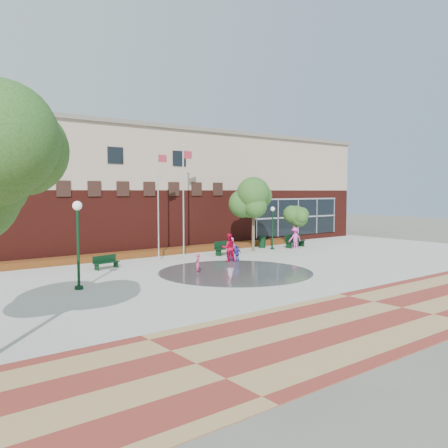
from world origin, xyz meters
TOP-DOWN VIEW (x-y plane):
  - ground at (0.00, 0.00)m, footprint 120.00×120.00m
  - plaza_concrete at (0.00, 4.00)m, footprint 46.00×18.00m
  - paver_band at (0.00, -7.00)m, footprint 46.00×6.00m
  - splash_pad at (0.00, 3.00)m, footprint 8.40×8.40m
  - library_building at (0.00, 17.48)m, footprint 44.40×10.40m
  - flower_bed at (0.00, 11.60)m, footprint 26.00×1.20m
  - flagpole_left at (-0.83, 9.75)m, footprint 0.83×0.24m
  - flagpole_right at (1.64, 10.58)m, footprint 0.92×0.27m
  - lamp_left at (-8.42, 3.85)m, footprint 0.42×0.42m
  - lamp_right at (8.62, 9.06)m, footprint 0.35×0.35m
  - bench_left at (-5.11, 8.34)m, footprint 1.62×0.74m
  - bench_mid at (3.96, 8.80)m, footprint 2.01×0.84m
  - bench_right at (10.95, 8.93)m, footprint 2.14×0.90m
  - trash_can at (8.70, 10.30)m, footprint 0.58×0.58m
  - tree_mid at (6.72, 9.11)m, footprint 3.12×3.12m
  - tree_small_right at (10.74, 8.84)m, footprint 2.07×2.07m
  - water_jet_a at (-1.92, 1.02)m, footprint 0.33×0.33m
  - water_jet_b at (-1.20, 2.05)m, footprint 0.17×0.17m
  - child_splash at (-1.90, 3.86)m, footprint 0.48×0.45m
  - adult_red at (2.07, 6.18)m, footprint 1.06×0.96m
  - adult_pink at (2.64, 6.66)m, footprint 0.83×0.63m
  - child_blue at (2.53, 5.90)m, footprint 0.63×0.29m
  - person_bench at (10.42, 8.45)m, footprint 1.16×0.80m

SIDE VIEW (x-z plane):
  - ground at x=0.00m, z-range 0.00..0.00m
  - flower_bed at x=0.00m, z-range -0.20..0.20m
  - water_jet_a at x=-1.92m, z-range -0.33..0.33m
  - water_jet_b at x=-1.20m, z-range -0.19..0.19m
  - plaza_concrete at x=0.00m, z-range 0.00..0.01m
  - paver_band at x=0.00m, z-range 0.00..0.01m
  - splash_pad at x=0.00m, z-range 0.00..0.01m
  - bench_left at x=-5.11m, z-range -0.14..0.65m
  - bench_mid at x=3.96m, z-range -0.17..0.81m
  - bench_right at x=10.95m, z-range -0.18..0.86m
  - trash_can at x=8.70m, z-range 0.01..0.96m
  - child_blue at x=2.53m, z-range 0.00..1.06m
  - child_splash at x=-1.90m, z-range 0.00..1.09m
  - adult_pink at x=2.64m, z-range 0.00..1.51m
  - person_bench at x=10.42m, z-range 0.00..1.64m
  - adult_red at x=2.07m, z-range 0.00..1.79m
  - lamp_right at x=8.62m, z-range 0.40..3.66m
  - lamp_left at x=-8.42m, z-range 0.49..4.49m
  - tree_small_right at x=10.74m, z-range 0.81..4.36m
  - tree_mid at x=6.72m, z-range 1.20..6.46m
  - flagpole_left at x=-0.83m, z-range 0.41..7.56m
  - flagpole_right at x=1.64m, z-range 0.45..8.08m
  - library_building at x=0.00m, z-range 0.04..9.24m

